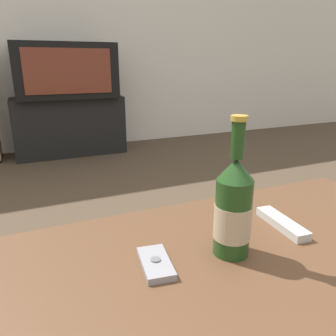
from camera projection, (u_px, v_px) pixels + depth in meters
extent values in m
cube|color=silver|center=(51.00, 10.00, 3.00)|extent=(8.00, 0.05, 2.60)
cube|color=brown|center=(239.00, 281.00, 0.63)|extent=(1.18, 0.67, 0.04)
cylinder|color=#492F1E|center=(314.00, 252.00, 1.14)|extent=(0.07, 0.07, 0.42)
cube|color=black|center=(70.00, 126.00, 3.10)|extent=(0.99, 0.39, 0.53)
cube|color=black|center=(65.00, 71.00, 2.95)|extent=(0.86, 0.53, 0.47)
cube|color=maroon|center=(69.00, 71.00, 2.71)|extent=(0.71, 0.01, 0.37)
cylinder|color=#1E4219|center=(233.00, 218.00, 0.66)|extent=(0.07, 0.07, 0.16)
cylinder|color=tan|center=(232.00, 221.00, 0.67)|extent=(0.08, 0.08, 0.07)
cone|color=#1E4219|center=(236.00, 169.00, 0.63)|extent=(0.07, 0.07, 0.04)
cylinder|color=#1E4219|center=(238.00, 140.00, 0.61)|extent=(0.03, 0.03, 0.07)
cylinder|color=#B79333|center=(239.00, 118.00, 0.60)|extent=(0.03, 0.03, 0.01)
cube|color=gray|center=(156.00, 263.00, 0.64)|extent=(0.07, 0.12, 0.01)
cylinder|color=slate|center=(156.00, 259.00, 0.64)|extent=(0.02, 0.02, 0.00)
cube|color=beige|center=(282.00, 223.00, 0.79)|extent=(0.05, 0.16, 0.02)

